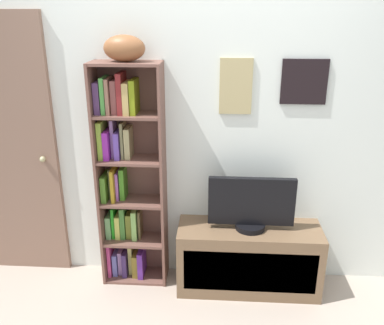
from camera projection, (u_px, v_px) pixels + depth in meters
back_wall at (201, 131)px, 3.03m from camera, size 4.80×0.08×2.36m
bookshelf at (126, 179)px, 3.07m from camera, size 0.49×0.24×1.70m
football at (124, 48)px, 2.71m from camera, size 0.29×0.19×0.17m
tv_stand at (248, 258)px, 3.13m from camera, size 1.06×0.37×0.51m
television at (251, 205)px, 2.97m from camera, size 0.62×0.22×0.40m
door at (4, 152)px, 3.13m from camera, size 0.82×0.09×2.03m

